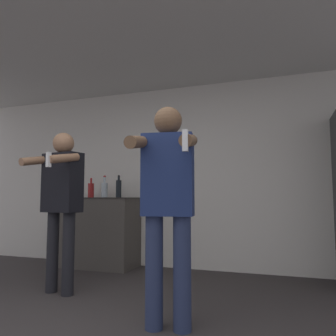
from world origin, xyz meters
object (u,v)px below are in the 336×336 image
Objects in this scene: bottle_tall_gin at (104,189)px; person_man_side at (61,195)px; bottle_brown_liquor at (119,188)px; person_woman_foreground at (168,197)px; bottle_dark_rum at (91,190)px.

bottle_tall_gin is 0.19× the size of person_man_side.
person_woman_foreground is at bearing -53.00° from bottle_brown_liquor.
bottle_tall_gin is at bearing 99.74° from person_man_side.
bottle_brown_liquor is (0.22, -0.00, 0.01)m from bottle_tall_gin.
person_woman_foreground reaches higher than person_man_side.
bottle_brown_liquor is at bearing 127.00° from person_woman_foreground.
bottle_tall_gin is 1.27m from person_man_side.
person_man_side is at bearing -70.82° from bottle_dark_rum.
person_man_side is at bearing 159.02° from person_woman_foreground.
person_woman_foreground is at bearing -44.84° from bottle_dark_rum.
person_woman_foreground reaches higher than bottle_dark_rum.
person_woman_foreground is (1.56, -1.77, -0.12)m from bottle_tall_gin.
bottle_brown_liquor is at bearing 89.57° from person_man_side.
bottle_dark_rum is at bearing 109.18° from person_man_side.
bottle_brown_liquor is 0.19× the size of person_man_side.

